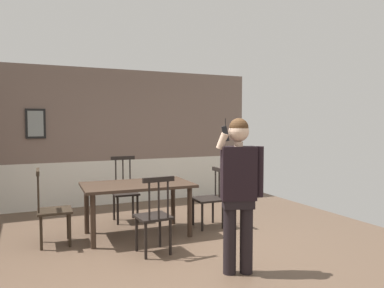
# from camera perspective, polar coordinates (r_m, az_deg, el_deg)

# --- Properties ---
(ground_plane) EXTENTS (7.20, 7.20, 0.00)m
(ground_plane) POSITION_cam_1_polar(r_m,az_deg,el_deg) (4.70, -4.88, -17.05)
(ground_plane) COLOR brown
(room_back_partition) EXTENTS (6.29, 0.17, 2.69)m
(room_back_partition) POSITION_cam_1_polar(r_m,az_deg,el_deg) (7.58, -13.28, 0.67)
(room_back_partition) COLOR #756056
(room_back_partition) RESTS_ON ground_plane
(dining_table) EXTENTS (1.58, 0.98, 0.76)m
(dining_table) POSITION_cam_1_polar(r_m,az_deg,el_deg) (5.47, -8.40, -6.98)
(dining_table) COLOR #38281E
(dining_table) RESTS_ON ground_plane
(chair_near_window) EXTENTS (0.45, 0.45, 0.92)m
(chair_near_window) POSITION_cam_1_polar(r_m,az_deg,el_deg) (5.88, 2.77, -8.24)
(chair_near_window) COLOR black
(chair_near_window) RESTS_ON ground_plane
(chair_by_doorway) EXTENTS (0.43, 0.43, 0.98)m
(chair_by_doorway) POSITION_cam_1_polar(r_m,az_deg,el_deg) (4.71, -5.82, -10.92)
(chair_by_doorway) COLOR black
(chair_by_doorway) RESTS_ON ground_plane
(chair_at_table_head) EXTENTS (0.42, 0.42, 1.07)m
(chair_at_table_head) POSITION_cam_1_polar(r_m,az_deg,el_deg) (6.31, -10.25, -7.11)
(chair_at_table_head) COLOR black
(chair_at_table_head) RESTS_ON ground_plane
(chair_opposite_corner) EXTENTS (0.45, 0.45, 1.02)m
(chair_opposite_corner) POSITION_cam_1_polar(r_m,az_deg,el_deg) (5.35, -20.72, -9.28)
(chair_opposite_corner) COLOR #2D2319
(chair_opposite_corner) RESTS_ON ground_plane
(person_figure) EXTENTS (0.51, 0.31, 1.68)m
(person_figure) POSITION_cam_1_polar(r_m,az_deg,el_deg) (4.03, 7.22, -6.36)
(person_figure) COLOR black
(person_figure) RESTS_ON ground_plane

